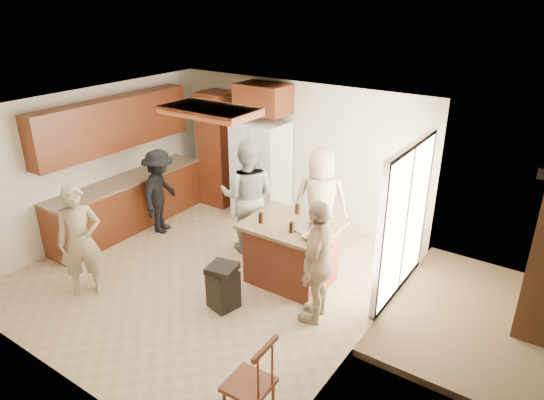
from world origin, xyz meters
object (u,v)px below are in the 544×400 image
Objects in this scene: person_counter at (160,192)px; spindle_chair at (251,385)px; person_front_left at (80,241)px; person_behind_left at (248,196)px; trash_bin at (223,286)px; kitchen_island at (291,252)px; person_behind_right at (321,202)px; refrigerator at (261,171)px; person_side_right at (318,262)px.

person_counter reaches higher than spindle_chair.
person_front_left is 0.86× the size of person_behind_left.
person_behind_left is 1.73m from trash_bin.
person_behind_right is at bearing 94.39° from kitchen_island.
person_counter is 2.61m from trash_bin.
person_behind_left is 1.46× the size of kitchen_island.
spindle_chair is (2.68, -3.93, -0.45)m from refrigerator.
person_behind_right reaches higher than person_side_right.
trash_bin is at bearing -77.84° from person_side_right.
person_behind_right is (2.13, 2.83, 0.08)m from person_front_left.
kitchen_island is (-0.74, 0.55, -0.35)m from person_side_right.
person_side_right reaches higher than spindle_chair.
person_side_right is 0.99m from kitchen_island.
person_front_left is at bearing -77.57° from person_side_right.
person_counter is at bearing -12.32° from person_behind_left.
person_behind_left reaches higher than trash_bin.
spindle_chair is at bearing 81.69° from person_behind_right.
person_front_left is at bearing -156.05° from trash_bin.
person_behind_right is at bearing 80.84° from trash_bin.
person_side_right is 2.62× the size of trash_bin.
person_behind_left is 1.13× the size of person_side_right.
kitchen_island is (2.21, 1.85, -0.33)m from person_front_left.
person_behind_left is 1.25m from kitchen_island.
person_behind_right is 1.38× the size of kitchen_island.
person_behind_left reaches higher than person_counter.
person_side_right is at bearing -29.16° from person_front_left.
person_counter is at bearing 178.22° from kitchen_island.
trash_bin is (-0.33, -2.02, -0.56)m from person_behind_right.
refrigerator reaches higher than person_front_left.
person_side_right is 1.87m from spindle_chair.
person_side_right is at bearing -36.95° from kitchen_island.
person_front_left reaches higher than trash_bin.
person_behind_right is 1.06m from kitchen_island.
person_behind_left is 1.15m from person_behind_right.
person_counter is (-1.64, -0.34, -0.19)m from person_behind_left.
refrigerator is at bearing -47.44° from person_behind_right.
person_behind_left is 1.26× the size of person_counter.
person_behind_left reaches higher than spindle_chair.
person_side_right is 1.29× the size of kitchen_island.
person_counter is 1.16× the size of kitchen_island.
kitchen_island is at bearing -138.30° from person_side_right.
person_behind_right is at bearing 108.34° from spindle_chair.
person_front_left is 1.25× the size of kitchen_island.
trash_bin is (-1.14, -0.49, -0.51)m from person_side_right.
trash_bin is 1.95m from spindle_chair.
person_counter is 2.36× the size of trash_bin.
person_behind_right is at bearing 0.00° from person_front_left.
spindle_chair is (0.29, -1.81, -0.37)m from person_side_right.
kitchen_island is 1.29× the size of spindle_chair.
spindle_chair is (1.03, -2.36, -0.02)m from kitchen_island.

